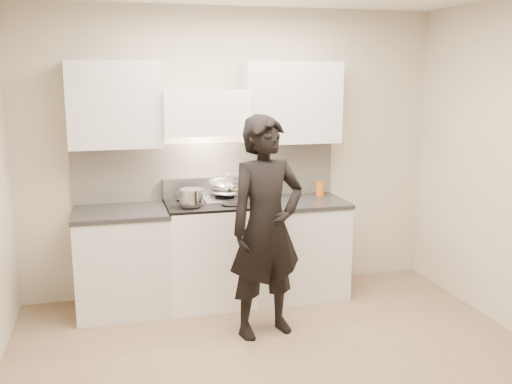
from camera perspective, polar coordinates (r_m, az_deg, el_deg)
ground_plane at (r=4.27m, az=3.01°, el=-17.47°), size 4.00×4.00×0.00m
room_shell at (r=4.10m, az=0.92°, el=4.94°), size 4.04×3.54×2.70m
stove at (r=5.30m, az=-4.69°, el=-6.03°), size 0.76×0.65×0.96m
counter_right at (r=5.49m, az=3.91°, el=-5.52°), size 0.92×0.67×0.92m
counter_left at (r=5.24m, az=-13.19°, el=-6.67°), size 0.82×0.67×0.92m
wok at (r=5.33m, az=-2.94°, el=0.45°), size 0.33×0.40×0.26m
stock_pot at (r=5.05m, az=-6.50°, el=-0.46°), size 0.28×0.26×0.14m
utensil_crock at (r=5.51m, az=1.10°, el=0.52°), size 0.12×0.12×0.32m
spice_jar at (r=5.45m, az=1.38°, el=-0.10°), size 0.05×0.05×0.10m
oil_glass at (r=5.60m, az=6.43°, el=0.34°), size 0.08×0.08×0.14m
person at (r=4.53m, az=1.04°, el=-3.56°), size 0.74×0.58×1.78m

